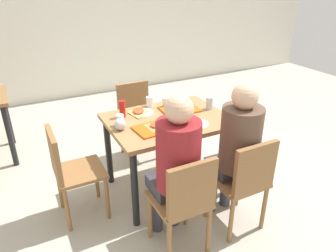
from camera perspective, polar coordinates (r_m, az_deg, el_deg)
name	(u,v)px	position (r m, az deg, el deg)	size (l,w,h in m)	color
ground_plane	(168,187)	(3.32, 0.00, -10.98)	(10.00, 10.00, 0.02)	#B2AD9E
back_wall	(80,13)	(5.73, -15.65, 19.02)	(10.00, 0.10, 2.80)	silver
main_table	(168,129)	(2.97, 0.00, -0.50)	(1.10, 0.83, 0.77)	#9E7247
chair_near_left	(185,199)	(2.35, 3.01, -13.05)	(0.40, 0.40, 0.86)	olive
chair_near_right	(245,179)	(2.62, 13.66, -9.26)	(0.40, 0.40, 0.86)	olive
chair_far_side	(137,114)	(3.70, -5.67, 2.14)	(0.40, 0.40, 0.86)	olive
chair_left_end	(69,168)	(2.80, -17.39, -7.24)	(0.40, 0.40, 0.86)	olive
person_in_red	(176,161)	(2.31, 1.40, -6.34)	(0.32, 0.42, 1.27)	#383842
person_in_brown_jacket	(237,144)	(2.58, 12.24, -3.24)	(0.32, 0.42, 1.27)	#383842
tray_red_near	(156,128)	(2.73, -2.21, -0.37)	(0.36, 0.26, 0.02)	#D85914
tray_red_far	(180,109)	(3.11, 2.12, 3.00)	(0.36, 0.26, 0.02)	#D85914
paper_plate_center	(142,113)	(3.05, -4.73, 2.41)	(0.22, 0.22, 0.01)	white
paper_plate_near_edge	(196,124)	(2.82, 5.12, 0.36)	(0.22, 0.22, 0.01)	white
pizza_slice_a	(157,125)	(2.73, -1.92, 0.10)	(0.25, 0.25, 0.02)	#C68C47
pizza_slice_b	(179,108)	(3.10, 2.02, 3.27)	(0.19, 0.19, 0.02)	tan
pizza_slice_c	(138,111)	(3.06, -5.36, 2.70)	(0.23, 0.28, 0.02)	tan
plastic_cup_a	(149,102)	(3.19, -3.35, 4.40)	(0.07, 0.07, 0.10)	white
plastic_cup_b	(190,128)	(2.64, 4.04, -0.35)	(0.07, 0.07, 0.10)	white
plastic_cup_c	(120,120)	(2.81, -8.63, 1.05)	(0.07, 0.07, 0.10)	white
plastic_cup_d	(165,102)	(3.18, -0.46, 4.34)	(0.07, 0.07, 0.10)	white
soda_can	(209,103)	(3.14, 7.46, 4.10)	(0.07, 0.07, 0.12)	#B7BCC6
condiment_bottle	(122,109)	(2.96, -8.23, 3.07)	(0.06, 0.06, 0.16)	red
foil_bundle	(120,124)	(2.73, -8.59, 0.29)	(0.10, 0.10, 0.10)	silver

